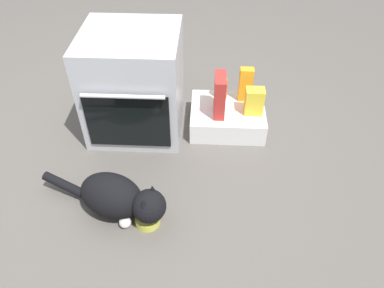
# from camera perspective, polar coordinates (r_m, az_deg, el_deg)

# --- Properties ---
(ground) EXTENTS (8.00, 8.00, 0.00)m
(ground) POSITION_cam_1_polar(r_m,az_deg,el_deg) (2.37, -9.50, -2.65)
(ground) COLOR #56514C
(oven) EXTENTS (0.60, 0.62, 0.68)m
(oven) POSITION_cam_1_polar(r_m,az_deg,el_deg) (2.44, -8.98, 9.21)
(oven) COLOR #B7BABF
(oven) RESTS_ON ground
(pantry_cabinet) EXTENTS (0.50, 0.41, 0.15)m
(pantry_cabinet) POSITION_cam_1_polar(r_m,az_deg,el_deg) (2.57, 5.46, 4.20)
(pantry_cabinet) COLOR white
(pantry_cabinet) RESTS_ON ground
(food_bowl) EXTENTS (0.13, 0.13, 0.08)m
(food_bowl) POSITION_cam_1_polar(r_m,az_deg,el_deg) (2.03, -6.88, -11.42)
(food_bowl) COLOR #D1D14C
(food_bowl) RESTS_ON ground
(cat) EXTENTS (0.74, 0.35, 0.26)m
(cat) POSITION_cam_1_polar(r_m,az_deg,el_deg) (2.01, -11.25, -8.10)
(cat) COLOR black
(cat) RESTS_ON ground
(sauce_jar) EXTENTS (0.08, 0.08, 0.14)m
(sauce_jar) POSITION_cam_1_polar(r_m,az_deg,el_deg) (2.58, 4.58, 8.58)
(sauce_jar) COLOR #D16023
(sauce_jar) RESTS_ON pantry_cabinet
(cereal_box) EXTENTS (0.07, 0.18, 0.28)m
(cereal_box) POSITION_cam_1_polar(r_m,az_deg,el_deg) (2.39, 4.30, 7.53)
(cereal_box) COLOR #B72D28
(cereal_box) RESTS_ON pantry_cabinet
(snack_bag) EXTENTS (0.12, 0.09, 0.18)m
(snack_bag) POSITION_cam_1_polar(r_m,az_deg,el_deg) (2.45, 9.59, 6.52)
(snack_bag) COLOR yellow
(snack_bag) RESTS_ON pantry_cabinet
(juice_carton) EXTENTS (0.09, 0.06, 0.24)m
(juice_carton) POSITION_cam_1_polar(r_m,az_deg,el_deg) (2.55, 8.30, 9.08)
(juice_carton) COLOR orange
(juice_carton) RESTS_ON pantry_cabinet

